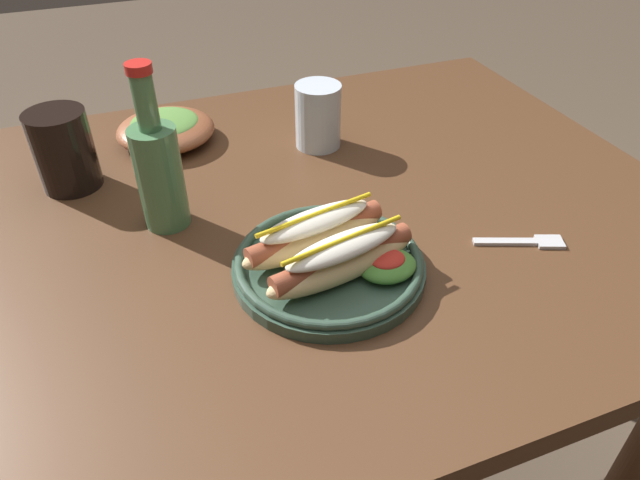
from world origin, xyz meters
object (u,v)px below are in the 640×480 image
Objects in this scene: water_cup at (318,116)px; side_bowl at (166,129)px; glass_bottle at (159,170)px; hot_dog_plate at (331,256)px; fork at (526,242)px; soda_cup at (64,150)px.

side_bowl is at bearing 156.41° from water_cup.
side_bowl is at bearing 81.19° from glass_bottle.
hot_dog_plate is 0.27m from fork.
fork is at bearing -48.87° from side_bowl.
soda_cup is at bearing 131.30° from hot_dog_plate.
fork is 1.11× the size of water_cup.
fork is 0.40m from water_cup.
fork is 0.50m from glass_bottle.
water_cup is (0.10, 0.32, 0.03)m from hot_dog_plate.
water_cup is at bearing 71.90° from hot_dog_plate.
glass_bottle is (-0.28, -0.14, 0.03)m from water_cup.
fork is 0.99× the size of soda_cup.
hot_dog_plate reaches higher than fork.
soda_cup is 0.73× the size of side_bowl.
fork is 0.67m from soda_cup.
side_bowl is (-0.14, 0.42, -0.00)m from hot_dog_plate.
hot_dog_plate is 0.44m from side_bowl.
water_cup is (-0.16, 0.36, 0.05)m from fork.
soda_cup is (-0.29, 0.33, 0.03)m from hot_dog_plate.
water_cup is 0.47× the size of glass_bottle.
side_bowl is (-0.40, 0.46, 0.02)m from fork.
glass_bottle is 1.39× the size of side_bowl.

